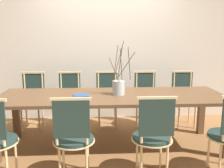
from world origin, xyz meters
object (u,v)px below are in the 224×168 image
(chair_near_center, at_px, (153,134))
(book_stack, at_px, (81,95))
(dining_table, at_px, (112,100))
(chair_far_center, at_px, (107,98))
(vase_centerpiece, at_px, (119,87))

(chair_near_center, xyz_separation_m, book_stack, (-0.80, 0.77, 0.24))
(dining_table, bearing_deg, book_stack, -175.44)
(dining_table, height_order, chair_far_center, chair_far_center)
(chair_far_center, bearing_deg, book_stack, 65.87)
(chair_near_center, relative_size, book_stack, 4.21)
(book_stack, bearing_deg, vase_centerpiece, 5.57)
(chair_near_center, relative_size, vase_centerpiece, 1.30)
(chair_far_center, relative_size, book_stack, 4.21)
(dining_table, height_order, book_stack, book_stack)
(dining_table, relative_size, chair_near_center, 3.27)
(chair_near_center, height_order, chair_far_center, same)
(dining_table, xyz_separation_m, chair_far_center, (-0.04, 0.80, -0.16))
(dining_table, distance_m, vase_centerpiece, 0.21)
(dining_table, xyz_separation_m, chair_near_center, (0.39, -0.80, -0.16))
(chair_near_center, bearing_deg, dining_table, 115.99)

